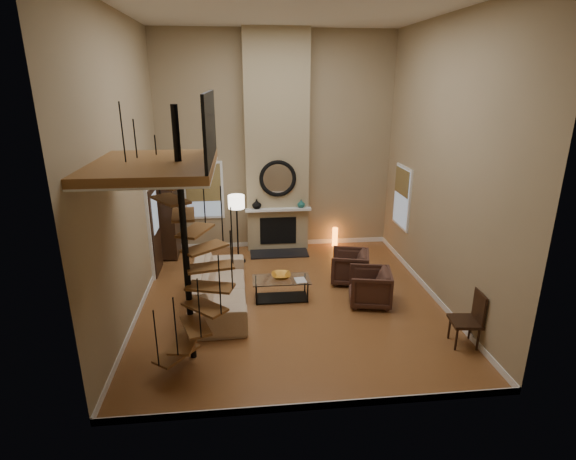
{
  "coord_description": "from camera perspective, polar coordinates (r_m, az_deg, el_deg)",
  "views": [
    {
      "loc": [
        -0.92,
        -8.24,
        4.35
      ],
      "look_at": [
        0.0,
        0.4,
        1.4
      ],
      "focal_mm": 27.88,
      "sensor_mm": 36.0,
      "label": 1
    }
  ],
  "objects": [
    {
      "name": "back_wall",
      "position": [
        11.63,
        -1.51,
        10.85
      ],
      "size": [
        6.0,
        0.02,
        5.5
      ],
      "primitive_type": "cube",
      "color": "#9E8966",
      "rests_on": "ground"
    },
    {
      "name": "window_back",
      "position": [
        11.82,
        -10.71,
        5.09
      ],
      "size": [
        1.02,
        0.06,
        1.52
      ],
      "color": "white",
      "rests_on": "back_wall"
    },
    {
      "name": "front_wall",
      "position": [
        5.32,
        4.16,
        1.2
      ],
      "size": [
        6.0,
        0.02,
        5.5
      ],
      "primitive_type": "cube",
      "color": "#9E8966",
      "rests_on": "ground"
    },
    {
      "name": "hutch",
      "position": [
        11.66,
        -14.91,
        1.16
      ],
      "size": [
        0.38,
        0.81,
        1.81
      ],
      "primitive_type": "cube",
      "color": "black",
      "rests_on": "ground"
    },
    {
      "name": "vase_right",
      "position": [
        11.57,
        1.69,
        3.39
      ],
      "size": [
        0.2,
        0.2,
        0.21
      ],
      "primitive_type": "imported",
      "color": "#195852",
      "rests_on": "mantel"
    },
    {
      "name": "spiral_stair",
      "position": [
        6.99,
        -12.75,
        -3.27
      ],
      "size": [
        1.47,
        1.47,
        4.06
      ],
      "color": "black",
      "rests_on": "ground"
    },
    {
      "name": "armchair_far",
      "position": [
        9.25,
        10.85,
        -7.21
      ],
      "size": [
        0.97,
        0.95,
        0.75
      ],
      "primitive_type": "imported",
      "rotation": [
        0.0,
        0.0,
        -1.77
      ],
      "color": "#462920",
      "rests_on": "ground"
    },
    {
      "name": "baseboard_back",
      "position": [
        12.28,
        -1.4,
        -1.68
      ],
      "size": [
        6.0,
        0.02,
        0.12
      ],
      "primitive_type": "cube",
      "color": "white",
      "rests_on": "ground"
    },
    {
      "name": "right_wall",
      "position": [
        9.26,
        19.26,
        7.77
      ],
      "size": [
        0.02,
        6.5,
        5.5
      ],
      "primitive_type": "cube",
      "color": "#9E8966",
      "rests_on": "ground"
    },
    {
      "name": "bowl",
      "position": [
        9.25,
        -0.89,
        -5.86
      ],
      "size": [
        0.4,
        0.4,
        0.1
      ],
      "primitive_type": "imported",
      "color": "orange",
      "rests_on": "coffee_table"
    },
    {
      "name": "window_right",
      "position": [
        11.28,
        14.34,
        4.21
      ],
      "size": [
        0.06,
        1.02,
        1.52
      ],
      "color": "white",
      "rests_on": "right_wall"
    },
    {
      "name": "sofa",
      "position": [
        9.13,
        -8.84,
        -7.15
      ],
      "size": [
        1.08,
        2.69,
        0.78
      ],
      "primitive_type": "imported",
      "rotation": [
        0.0,
        0.0,
        1.59
      ],
      "color": "tan",
      "rests_on": "ground"
    },
    {
      "name": "entry_door",
      "position": [
        10.76,
        -16.67,
        0.08
      ],
      "size": [
        0.1,
        1.05,
        2.16
      ],
      "color": "white",
      "rests_on": "ground"
    },
    {
      "name": "left_wall",
      "position": [
        8.64,
        -20.05,
        6.97
      ],
      "size": [
        0.02,
        6.5,
        5.5
      ],
      "primitive_type": "cube",
      "color": "#9E8966",
      "rests_on": "ground"
    },
    {
      "name": "chimney_breast",
      "position": [
        11.44,
        -1.43,
        10.72
      ],
      "size": [
        1.6,
        0.38,
        5.5
      ],
      "primitive_type": "cube",
      "color": "tan",
      "rests_on": "ground"
    },
    {
      "name": "accent_lamp",
      "position": [
        12.26,
        6.0,
        -0.89
      ],
      "size": [
        0.14,
        0.14,
        0.52
      ],
      "primitive_type": "cylinder",
      "color": "orange",
      "rests_on": "ground"
    },
    {
      "name": "ceiling",
      "position": [
        8.37,
        0.32,
        26.63
      ],
      "size": [
        6.0,
        6.5,
        0.01
      ],
      "primitive_type": "cube",
      "color": "silver",
      "rests_on": "back_wall"
    },
    {
      "name": "mirror_frame",
      "position": [
        11.37,
        -1.31,
        6.57
      ],
      "size": [
        0.94,
        0.1,
        0.94
      ],
      "primitive_type": "torus",
      "rotation": [
        1.57,
        0.0,
        0.0
      ],
      "color": "black",
      "rests_on": "chimney_breast"
    },
    {
      "name": "firebox",
      "position": [
        11.76,
        -1.27,
        -0.09
      ],
      "size": [
        0.95,
        0.02,
        0.72
      ],
      "primitive_type": "cube",
      "color": "black",
      "rests_on": "chimney_breast"
    },
    {
      "name": "ground",
      "position": [
        9.36,
        0.26,
        -8.96
      ],
      "size": [
        6.0,
        6.5,
        0.01
      ],
      "primitive_type": "cube",
      "color": "#A76936",
      "rests_on": "ground"
    },
    {
      "name": "floor_lamp",
      "position": [
        10.83,
        -6.58,
        2.9
      ],
      "size": [
        0.39,
        0.39,
        1.71
      ],
      "color": "black",
      "rests_on": "ground"
    },
    {
      "name": "book",
      "position": [
        9.12,
        1.43,
        -6.48
      ],
      "size": [
        0.24,
        0.31,
        0.03
      ],
      "primitive_type": "imported",
      "rotation": [
        0.0,
        0.0,
        0.1
      ],
      "color": "gray",
      "rests_on": "coffee_table"
    },
    {
      "name": "coffee_table",
      "position": [
        9.29,
        -0.85,
        -7.18
      ],
      "size": [
        1.18,
        0.6,
        0.45
      ],
      "color": "silver",
      "rests_on": "ground"
    },
    {
      "name": "side_chair",
      "position": [
        8.29,
        22.29,
        -10.25
      ],
      "size": [
        0.53,
        0.53,
        1.0
      ],
      "color": "black",
      "rests_on": "ground"
    },
    {
      "name": "baseboard_front",
      "position": [
        6.65,
        3.57,
        -21.47
      ],
      "size": [
        6.0,
        0.02,
        0.12
      ],
      "primitive_type": "cube",
      "color": "white",
      "rests_on": "ground"
    },
    {
      "name": "loft",
      "position": [
        6.63,
        -15.94,
        8.37
      ],
      "size": [
        1.7,
        2.2,
        1.09
      ],
      "color": "brown",
      "rests_on": "left_wall"
    },
    {
      "name": "mantel",
      "position": [
        11.51,
        -1.25,
        2.61
      ],
      "size": [
        1.7,
        0.18,
        0.06
      ],
      "primitive_type": "cube",
      "color": "white",
      "rests_on": "chimney_breast"
    },
    {
      "name": "hearth",
      "position": [
        11.68,
        -1.13,
        -3.01
      ],
      "size": [
        1.5,
        0.6,
        0.04
      ],
      "primitive_type": "cube",
      "color": "black",
      "rests_on": "ground"
    },
    {
      "name": "mirror_disc",
      "position": [
        11.38,
        -1.31,
        6.58
      ],
      "size": [
        0.8,
        0.01,
        0.8
      ],
      "primitive_type": "cylinder",
      "rotation": [
        1.57,
        0.0,
        0.0
      ],
      "color": "white",
      "rests_on": "chimney_breast"
    },
    {
      "name": "baseboard_right",
      "position": [
        10.07,
        17.57,
        -7.39
      ],
      "size": [
        0.02,
        6.5,
        0.12
      ],
      "primitive_type": "cube",
      "color": "white",
      "rests_on": "ground"
    },
    {
      "name": "armchair_near",
      "position": [
        10.12,
        8.29,
        -4.7
      ],
      "size": [
        1.0,
        0.98,
        0.75
      ],
      "primitive_type": "imported",
      "rotation": [
        0.0,
        0.0,
        -1.83
      ],
      "color": "#462920",
      "rests_on": "ground"
    },
    {
      "name": "baseboard_left",
      "position": [
        9.51,
        -18.18,
        -9.06
      ],
      "size": [
        0.02,
        6.5,
        0.12
      ],
      "primitive_type": "cube",
      "color": "white",
      "rests_on": "ground"
    },
    {
      "name": "vase_left",
      "position": [
        11.47,
        -4.02,
        3.32
      ],
      "size": [
        0.24,
        0.24,
        0.25
      ],
      "primitive_type": "imported",
      "color": "black",
      "rests_on": "mantel"
    }
  ]
}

